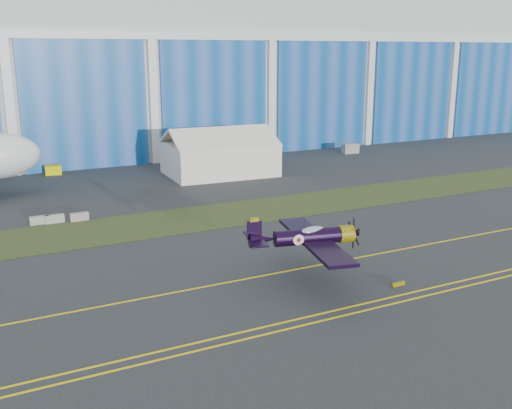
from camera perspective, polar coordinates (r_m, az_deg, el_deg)
ground at (r=50.54m, az=-15.83°, el=-7.26°), size 260.00×260.00×0.00m
grass_median at (r=63.62m, az=-18.46°, el=-2.95°), size 260.00×10.00×0.02m
taxiway_centreline at (r=45.99m, az=-14.52°, el=-9.37°), size 200.00×0.20×0.02m
edge_line_near at (r=37.68m, az=-11.09°, el=-14.74°), size 80.00×0.20×0.02m
edge_line_far at (r=38.53m, az=-11.53°, el=-14.07°), size 80.00×0.20×0.02m
guard_board_right at (r=49.42m, az=13.42°, el=-7.39°), size 1.20×0.15×0.35m
warbird at (r=47.92m, az=4.96°, el=-3.07°), size 12.99×14.58×3.72m
tent at (r=90.63m, az=-3.49°, el=5.15°), size 16.40×12.46×7.31m
tug at (r=95.90m, az=-18.74°, el=3.12°), size 2.51×1.74×1.37m
gse_box at (r=111.42m, az=8.97°, el=5.29°), size 3.08×1.89×1.75m
barrier_a at (r=68.84m, az=-18.62°, el=-1.30°), size 2.01×0.63×0.90m
barrier_b at (r=68.81m, az=-19.94°, el=-1.42°), size 2.01×0.62×0.90m
barrier_c at (r=68.84m, az=-16.48°, el=-1.13°), size 2.02×0.67×0.90m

